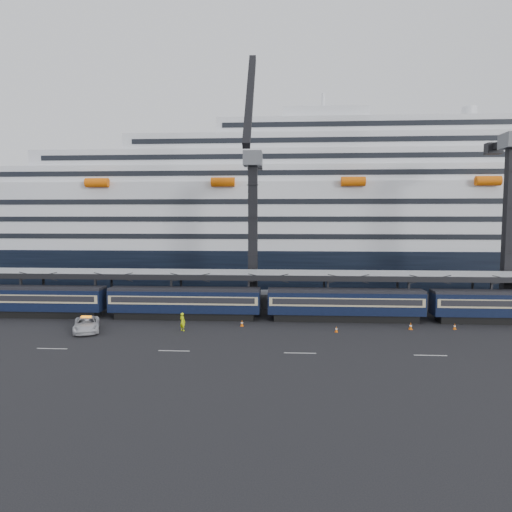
{
  "coord_description": "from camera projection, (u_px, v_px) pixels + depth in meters",
  "views": [
    {
      "loc": [
        -15.59,
        -46.06,
        12.63
      ],
      "look_at": [
        -19.0,
        10.0,
        7.98
      ],
      "focal_mm": 32.0,
      "sensor_mm": 36.0,
      "label": 1
    }
  ],
  "objects": [
    {
      "name": "ground",
      "position": [
        438.0,
        344.0,
        45.91
      ],
      "size": [
        260.0,
        260.0,
        0.0
      ],
      "primitive_type": "plane",
      "color": "black",
      "rests_on": "ground"
    },
    {
      "name": "train",
      "position": [
        373.0,
        303.0,
        55.96
      ],
      "size": [
        133.05,
        3.0,
        4.05
      ],
      "color": "black",
      "rests_on": "ground"
    },
    {
      "name": "canopy",
      "position": [
        403.0,
        275.0,
        59.4
      ],
      "size": [
        130.0,
        6.25,
        5.53
      ],
      "color": "gray",
      "rests_on": "ground"
    },
    {
      "name": "cruise_ship",
      "position": [
        357.0,
        220.0,
        90.7
      ],
      "size": [
        214.09,
        28.84,
        34.0
      ],
      "color": "black",
      "rests_on": "ground"
    },
    {
      "name": "crane_dark_near",
      "position": [
        253.0,
        223.0,
        64.63
      ],
      "size": [
        4.5,
        17.75,
        35.08
      ],
      "color": "#46484D",
      "rests_on": "ground"
    },
    {
      "name": "crane_dark_mid",
      "position": [
        511.0,
        213.0,
        61.39
      ],
      "size": [
        4.5,
        18.24,
        39.64
      ],
      "color": "#46484D",
      "rests_on": "ground"
    },
    {
      "name": "pickup_truck",
      "position": [
        87.0,
        324.0,
        50.95
      ],
      "size": [
        4.57,
        6.31,
        1.59
      ],
      "primitive_type": "imported",
      "rotation": [
        0.0,
        0.0,
        0.38
      ],
      "color": "#BABCC2",
      "rests_on": "ground"
    },
    {
      "name": "worker",
      "position": [
        182.0,
        322.0,
        51.22
      ],
      "size": [
        0.9,
        0.83,
        2.06
      ],
      "primitive_type": "imported",
      "rotation": [
        0.0,
        0.0,
        2.55
      ],
      "color": "#D1EC0C",
      "rests_on": "ground"
    },
    {
      "name": "traffic_cone_b",
      "position": [
        242.0,
        323.0,
        53.44
      ],
      "size": [
        0.38,
        0.38,
        0.76
      ],
      "color": "#E65D07",
      "rests_on": "ground"
    },
    {
      "name": "traffic_cone_c",
      "position": [
        336.0,
        329.0,
        50.64
      ],
      "size": [
        0.34,
        0.34,
        0.69
      ],
      "color": "#E65D07",
      "rests_on": "ground"
    },
    {
      "name": "traffic_cone_d",
      "position": [
        411.0,
        326.0,
        51.85
      ],
      "size": [
        0.41,
        0.41,
        0.82
      ],
      "color": "#E65D07",
      "rests_on": "ground"
    },
    {
      "name": "traffic_cone_e",
      "position": [
        455.0,
        326.0,
        51.94
      ],
      "size": [
        0.35,
        0.35,
        0.69
      ],
      "color": "#E65D07",
      "rests_on": "ground"
    }
  ]
}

